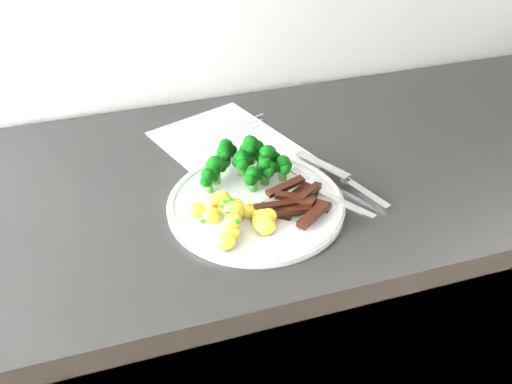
% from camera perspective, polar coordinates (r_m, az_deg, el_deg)
% --- Properties ---
extents(counter, '(2.35, 0.59, 0.88)m').
position_cam_1_polar(counter, '(1.30, 3.40, -14.02)').
color(counter, black).
rests_on(counter, ground).
extents(recipe_paper, '(0.29, 0.34, 0.00)m').
position_cam_1_polar(recipe_paper, '(1.06, -2.31, 4.31)').
color(recipe_paper, silver).
rests_on(recipe_paper, counter).
extents(plate, '(0.28, 0.28, 0.02)m').
position_cam_1_polar(plate, '(0.91, -0.00, -1.12)').
color(plate, white).
rests_on(plate, counter).
extents(broccoli, '(0.16, 0.12, 0.06)m').
position_cam_1_polar(broccoli, '(0.95, -0.94, 3.09)').
color(broccoli, '#316824').
rests_on(broccoli, plate).
extents(potatoes, '(0.13, 0.13, 0.04)m').
position_cam_1_polar(potatoes, '(0.86, -1.97, -2.37)').
color(potatoes, yellow).
rests_on(potatoes, plate).
extents(beef_strips, '(0.12, 0.11, 0.03)m').
position_cam_1_polar(beef_strips, '(0.89, 4.10, -1.05)').
color(beef_strips, black).
rests_on(beef_strips, plate).
extents(fork, '(0.08, 0.16, 0.02)m').
position_cam_1_polar(fork, '(0.92, 7.52, -0.33)').
color(fork, silver).
rests_on(fork, plate).
extents(knife, '(0.09, 0.19, 0.02)m').
position_cam_1_polar(knife, '(0.96, 9.45, 0.65)').
color(knife, silver).
rests_on(knife, plate).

